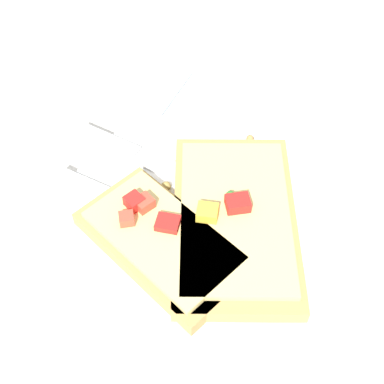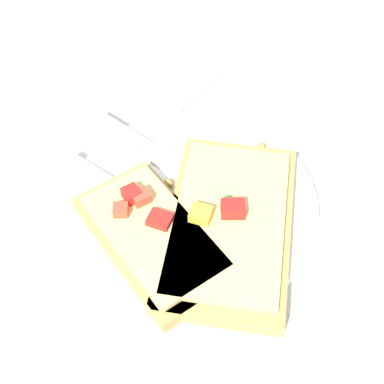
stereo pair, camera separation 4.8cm
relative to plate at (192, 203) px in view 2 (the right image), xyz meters
name	(u,v)px [view 2 (the right image)]	position (x,y,z in m)	size (l,w,h in m)	color
ground_plane	(192,207)	(0.00, 0.00, -0.01)	(4.00, 4.00, 0.00)	beige
plate	(192,203)	(0.00, 0.00, 0.00)	(0.23, 0.23, 0.01)	white
fork	(155,212)	(0.02, 0.03, 0.01)	(0.20, 0.03, 0.01)	silver
knife	(153,152)	(0.06, -0.02, 0.01)	(0.20, 0.03, 0.01)	silver
pizza_slice_main	(229,224)	(-0.05, 0.01, 0.02)	(0.17, 0.21, 0.03)	tan
pizza_slice_corner	(151,235)	(0.00, 0.06, 0.02)	(0.17, 0.13, 0.03)	tan
crumb_scatter	(240,174)	(-0.02, -0.05, 0.01)	(0.09, 0.10, 0.01)	#A38B48
napkin	(152,72)	(0.15, -0.14, 0.00)	(0.13, 0.08, 0.01)	silver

